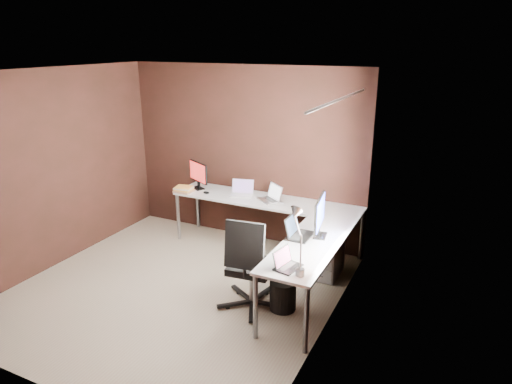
% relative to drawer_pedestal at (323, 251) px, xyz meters
% --- Properties ---
extents(room, '(3.60, 3.60, 2.50)m').
position_rel_drawer_pedestal_xyz_m(room, '(-1.09, -1.08, 0.98)').
color(room, '#9C957A').
rests_on(room, ground).
extents(desk, '(2.65, 2.25, 0.73)m').
position_rel_drawer_pedestal_xyz_m(desk, '(-0.59, -0.11, 0.38)').
color(desk, silver).
rests_on(desk, ground).
extents(drawer_pedestal, '(0.42, 0.50, 0.60)m').
position_rel_drawer_pedestal_xyz_m(drawer_pedestal, '(0.00, 0.00, 0.00)').
color(drawer_pedestal, silver).
rests_on(drawer_pedestal, ground).
extents(monitor_left, '(0.41, 0.24, 0.40)m').
position_rel_drawer_pedestal_xyz_m(monitor_left, '(-2.05, 0.38, 0.66)').
color(monitor_left, black).
rests_on(monitor_left, desk).
extents(monitor_right, '(0.17, 0.55, 0.45)m').
position_rel_drawer_pedestal_xyz_m(monitor_right, '(0.09, -0.51, 0.69)').
color(monitor_right, black).
rests_on(monitor_right, desk).
extents(laptop_white, '(0.35, 0.29, 0.21)m').
position_rel_drawer_pedestal_xyz_m(laptop_white, '(-1.34, 0.39, 0.48)').
color(laptop_white, silver).
rests_on(laptop_white, desk).
extents(laptop_silver, '(0.40, 0.38, 0.22)m').
position_rel_drawer_pedestal_xyz_m(laptop_silver, '(-0.87, 0.35, 0.48)').
color(laptop_silver, silver).
rests_on(laptop_silver, desk).
extents(laptop_black_big, '(0.26, 0.36, 0.23)m').
position_rel_drawer_pedestal_xyz_m(laptop_black_big, '(-0.14, -0.61, 0.48)').
color(laptop_black_big, black).
rests_on(laptop_black_big, desk).
extents(laptop_black_small, '(0.24, 0.30, 0.18)m').
position_rel_drawer_pedestal_xyz_m(laptop_black_small, '(0.03, -1.35, 0.47)').
color(laptop_black_small, black).
rests_on(laptop_black_small, desk).
extents(book_stack, '(0.27, 0.22, 0.08)m').
position_rel_drawer_pedestal_xyz_m(book_stack, '(-2.16, 0.15, 0.47)').
color(book_stack, '#AA7C5B').
rests_on(book_stack, desk).
extents(mouse_left, '(0.10, 0.07, 0.04)m').
position_rel_drawer_pedestal_xyz_m(mouse_left, '(-1.82, 0.21, 0.45)').
color(mouse_left, black).
rests_on(mouse_left, desk).
extents(mouse_corner, '(0.10, 0.07, 0.03)m').
position_rel_drawer_pedestal_xyz_m(mouse_corner, '(-0.49, 0.20, 0.45)').
color(mouse_corner, black).
rests_on(mouse_corner, desk).
extents(desk_lamp, '(0.20, 0.23, 0.63)m').
position_rel_drawer_pedestal_xyz_m(desk_lamp, '(0.15, -1.38, 0.83)').
color(desk_lamp, slate).
rests_on(desk_lamp, desk).
extents(office_chair, '(0.60, 0.60, 1.07)m').
position_rel_drawer_pedestal_xyz_m(office_chair, '(-0.48, -1.07, 0.01)').
color(office_chair, black).
rests_on(office_chair, ground).
extents(wastebasket, '(0.36, 0.36, 0.33)m').
position_rel_drawer_pedestal_xyz_m(wastebasket, '(-0.15, -0.96, -0.13)').
color(wastebasket, black).
rests_on(wastebasket, ground).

